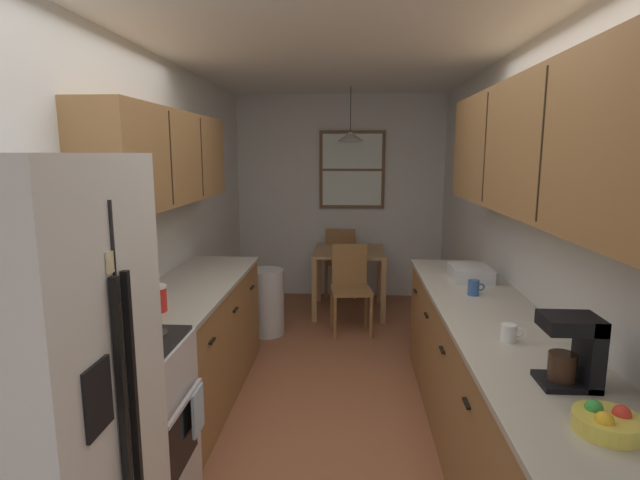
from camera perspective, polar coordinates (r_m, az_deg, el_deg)
ground_plane at (r=4.13m, az=1.22°, el=-16.36°), size 12.00×12.00×0.00m
wall_left at (r=4.03m, az=-18.25°, el=1.52°), size 0.10×9.00×2.55m
wall_right at (r=3.93m, az=21.38°, el=1.13°), size 0.10×9.00×2.55m
wall_back at (r=6.38m, az=2.30°, el=4.93°), size 4.40×0.10×2.55m
ceiling_slab at (r=3.78m, az=1.38°, el=21.53°), size 4.40×9.00×0.08m
refrigerator at (r=2.09m, az=-30.52°, el=-17.51°), size 0.72×0.74×1.83m
stove_range at (r=2.83m, az=-22.09°, el=-19.49°), size 0.66×0.61×1.10m
microwave_over_range at (r=2.55m, az=-26.09°, el=4.37°), size 0.39×0.60×0.33m
counter_left at (r=3.88m, az=-14.13°, el=-11.18°), size 0.64×1.87×0.90m
upper_cabinets_left at (r=3.63m, az=-17.41°, el=8.99°), size 0.33×1.95×0.63m
counter_right at (r=3.21m, az=19.36°, el=-16.10°), size 0.64×3.16×0.90m
upper_cabinets_right at (r=2.90m, az=23.95°, el=9.76°), size 0.33×2.84×0.73m
dining_table at (r=5.73m, az=3.37°, el=-2.35°), size 0.81×0.83×0.74m
dining_chair_near at (r=5.15m, az=3.52°, el=-5.05°), size 0.44×0.44×0.90m
dining_chair_far at (r=6.37m, az=2.49°, el=-2.14°), size 0.44×0.44×0.90m
pendant_light at (r=5.60m, az=3.52°, el=11.81°), size 0.30×0.30×0.59m
back_window at (r=6.28m, az=3.70°, el=8.06°), size 0.82×0.05×0.96m
trash_bin at (r=5.11m, az=-6.13°, el=-7.09°), size 0.35×0.35×0.68m
storage_canister at (r=3.12m, az=-18.30°, el=-6.39°), size 0.12×0.12×0.16m
dish_towel at (r=2.82m, az=-13.86°, el=-18.51°), size 0.02×0.16×0.24m
coffee_maker at (r=2.28m, az=27.35°, el=-11.08°), size 0.22×0.18×0.29m
mug_by_coffeemaker at (r=3.46m, az=17.26°, el=-5.26°), size 0.11×0.07×0.10m
mug_spare at (r=2.69m, az=20.90°, el=-9.95°), size 0.11×0.07×0.09m
fruit_bowl at (r=2.03m, az=30.11°, el=-17.60°), size 0.22×0.22×0.09m
dish_rack at (r=3.87m, az=16.92°, el=-3.66°), size 0.28×0.34×0.10m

